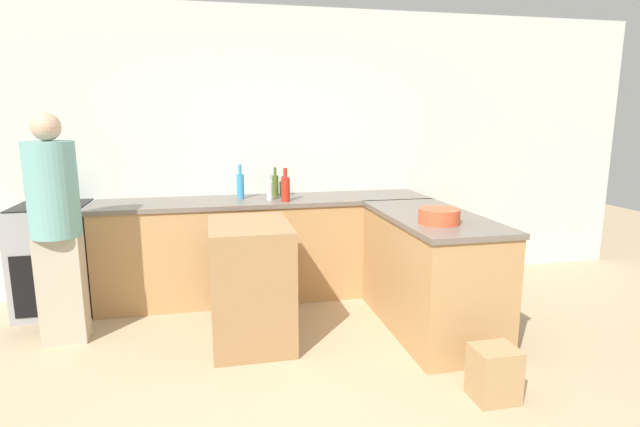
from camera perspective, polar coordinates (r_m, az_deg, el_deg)
ground_plane at (r=3.16m, az=-1.57°, el=-21.23°), size 14.00×14.00×0.00m
wall_back at (r=4.95m, az=-6.73°, el=7.12°), size 8.00×0.06×2.70m
counter_back at (r=4.75m, az=-6.06°, el=-3.84°), size 3.05×0.66×0.93m
counter_peninsula at (r=4.09m, az=12.43°, el=-6.52°), size 0.69×1.48×0.93m
range_oven at (r=4.92m, az=-27.94°, el=-4.56°), size 0.62×0.62×0.94m
island_table at (r=3.81m, az=-7.93°, el=-7.83°), size 0.59×0.79×0.91m
mixing_bowl at (r=3.66m, az=13.46°, el=-0.29°), size 0.29×0.29×0.11m
olive_oil_bottle at (r=4.78m, az=-5.14°, el=3.29°), size 0.06×0.06×0.28m
vinegar_bottle_clear at (r=4.57m, az=-5.77°, el=2.73°), size 0.06×0.06×0.24m
dish_soap_bottle at (r=4.67m, az=-9.09°, el=3.22°), size 0.07×0.07×0.32m
wine_bottle_dark at (r=4.82m, az=-4.17°, el=2.95°), size 0.08×0.08×0.19m
hot_sauce_bottle at (r=4.48m, az=-3.97°, el=2.91°), size 0.08×0.08×0.30m
person_by_range at (r=4.11m, az=-27.96°, el=-0.86°), size 0.35×0.35×1.71m
paper_bag at (r=3.32m, az=19.28°, el=-16.88°), size 0.26×0.23×0.33m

